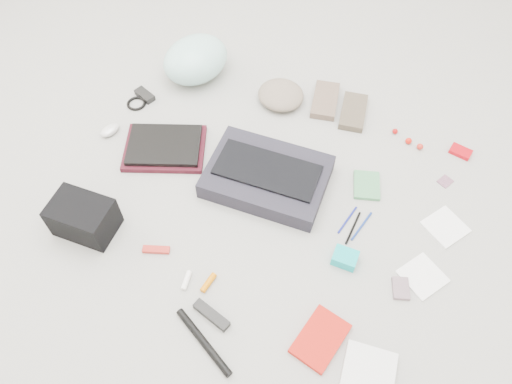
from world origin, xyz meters
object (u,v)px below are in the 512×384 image
at_px(book_red, 320,339).
at_px(camera_bag, 83,217).
at_px(laptop, 164,145).
at_px(accordion_wallet, 345,258).
at_px(bike_helmet, 196,59).
at_px(messenger_bag, 267,177).

bearing_deg(book_red, camera_bag, -171.26).
bearing_deg(laptop, accordion_wallet, -35.07).
bearing_deg(bike_helmet, camera_bag, -66.18).
xyz_separation_m(messenger_bag, bike_helmet, (-0.56, 0.42, 0.06)).
bearing_deg(book_red, laptop, 161.97).
distance_m(messenger_bag, bike_helmet, 0.71).
bearing_deg(laptop, camera_bag, -121.89).
relative_size(messenger_bag, laptop, 1.57).
relative_size(bike_helmet, accordion_wallet, 3.66).
relative_size(bike_helmet, book_red, 1.64).
height_order(bike_helmet, camera_bag, bike_helmet).
distance_m(camera_bag, book_red, 0.95).
bearing_deg(book_red, messenger_bag, 140.34).
distance_m(messenger_bag, book_red, 0.66).
xyz_separation_m(laptop, bike_helmet, (-0.11, 0.46, 0.06)).
xyz_separation_m(camera_bag, accordion_wallet, (0.92, 0.29, -0.05)).
relative_size(laptop, camera_bag, 1.35).
bearing_deg(camera_bag, book_red, -6.38).
height_order(messenger_bag, book_red, messenger_bag).
relative_size(messenger_bag, book_red, 2.41).
distance_m(book_red, accordion_wallet, 0.31).
height_order(bike_helmet, book_red, bike_helmet).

